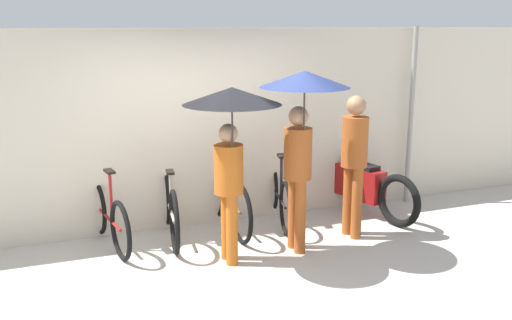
% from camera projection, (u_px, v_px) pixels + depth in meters
% --- Properties ---
extents(ground_plane, '(30.00, 30.00, 0.00)m').
position_uv_depth(ground_plane, '(238.00, 280.00, 5.91)').
color(ground_plane, '#B7B2A8').
extents(back_wall, '(11.44, 0.12, 2.54)m').
position_uv_depth(back_wall, '(189.00, 130.00, 7.31)').
color(back_wall, beige).
rests_on(back_wall, ground).
extents(parked_bicycle_0, '(0.45, 1.65, 1.03)m').
position_uv_depth(parked_bicycle_0, '(108.00, 216.00, 6.76)').
color(parked_bicycle_0, black).
rests_on(parked_bicycle_0, ground).
extents(parked_bicycle_1, '(0.44, 1.79, 1.08)m').
position_uv_depth(parked_bicycle_1, '(170.00, 207.00, 7.02)').
color(parked_bicycle_1, black).
rests_on(parked_bicycle_1, ground).
extents(parked_bicycle_2, '(0.44, 1.80, 1.02)m').
position_uv_depth(parked_bicycle_2, '(226.00, 200.00, 7.31)').
color(parked_bicycle_2, black).
rests_on(parked_bicycle_2, ground).
extents(parked_bicycle_3, '(0.56, 1.66, 1.09)m').
position_uv_depth(parked_bicycle_3, '(279.00, 195.00, 7.62)').
color(parked_bicycle_3, black).
rests_on(parked_bicycle_3, ground).
extents(pedestrian_leading, '(1.03, 1.03, 1.96)m').
position_uv_depth(pedestrian_leading, '(231.00, 125.00, 5.94)').
color(pedestrian_leading, '#B25619').
rests_on(pedestrian_leading, ground).
extents(pedestrian_center, '(0.99, 0.99, 2.10)m').
position_uv_depth(pedestrian_center, '(302.00, 112.00, 6.25)').
color(pedestrian_center, '#9E4C1E').
rests_on(pedestrian_center, ground).
extents(pedestrian_trailing, '(0.32, 0.32, 1.76)m').
position_uv_depth(pedestrian_trailing, '(354.00, 155.00, 6.92)').
color(pedestrian_trailing, '#9E4C1E').
rests_on(pedestrian_trailing, ground).
extents(motorcycle, '(0.76, 2.09, 0.92)m').
position_uv_depth(motorcycle, '(360.00, 185.00, 7.96)').
color(motorcycle, black).
rests_on(motorcycle, ground).
extents(awning_pole, '(0.07, 0.07, 2.57)m').
position_uv_depth(awning_pole, '(411.00, 117.00, 8.25)').
color(awning_pole, gray).
rests_on(awning_pole, ground).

